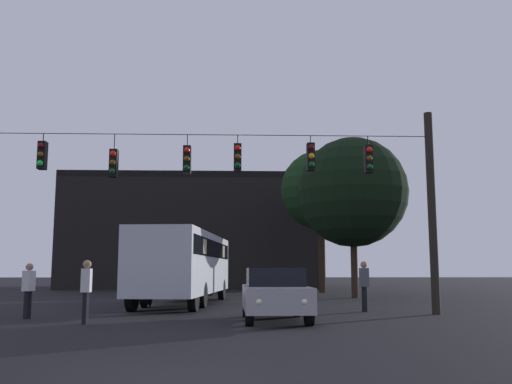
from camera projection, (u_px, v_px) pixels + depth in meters
ground_plane at (220, 296)px, 31.63m from camera, size 168.00×168.00×0.00m
overhead_signal_span at (209, 191)px, 18.85m from camera, size 15.48×0.44×6.90m
city_bus at (185, 261)px, 24.20m from camera, size 3.55×11.19×3.00m
car_near_right at (275, 293)px, 16.26m from camera, size 1.85×4.36×1.52m
car_far_left at (197, 281)px, 33.94m from camera, size 2.06×4.42×1.52m
pedestrian_crossing_left at (28, 287)px, 17.03m from camera, size 0.32×0.41×1.67m
pedestrian_crossing_center at (86, 288)px, 15.30m from camera, size 0.26×0.37×1.74m
pedestrian_crossing_right at (364, 283)px, 19.86m from camera, size 0.29×0.39×1.77m
corner_building at (196, 235)px, 48.32m from camera, size 20.24×12.91×8.98m
tree_left_silhouette at (321, 190)px, 37.44m from camera, size 5.35×5.35×9.47m
tree_behind_building at (352, 192)px, 30.34m from camera, size 5.96×5.96×8.65m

